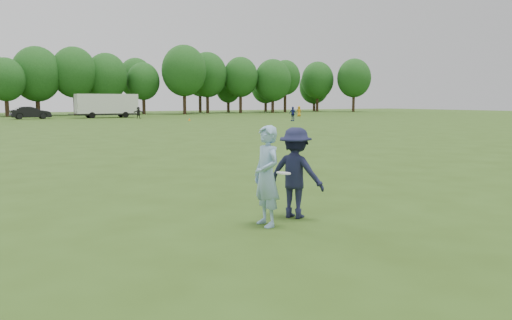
% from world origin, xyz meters
% --- Properties ---
extents(ground, '(200.00, 200.00, 0.00)m').
position_xyz_m(ground, '(0.00, 0.00, 0.00)').
color(ground, '#2F4914').
rests_on(ground, ground).
extents(thrower, '(0.46, 0.69, 1.89)m').
position_xyz_m(thrower, '(-1.45, -0.21, 0.94)').
color(thrower, '#89B0D5').
rests_on(thrower, ground).
extents(defender, '(1.19, 1.35, 1.81)m').
position_xyz_m(defender, '(-0.60, 0.08, 0.91)').
color(defender, '#191C38').
rests_on(defender, ground).
extents(player_far_b, '(0.75, 1.04, 1.64)m').
position_xyz_m(player_far_b, '(25.72, 39.41, 0.82)').
color(player_far_b, navy).
rests_on(player_far_b, ground).
extents(player_far_c, '(0.84, 0.65, 1.53)m').
position_xyz_m(player_far_c, '(35.45, 52.26, 0.77)').
color(player_far_c, orange).
rests_on(player_far_c, ground).
extents(player_far_d, '(1.43, 0.49, 1.53)m').
position_xyz_m(player_far_d, '(12.68, 55.73, 0.77)').
color(player_far_d, '#262626').
rests_on(player_far_d, ground).
extents(car_f, '(4.88, 2.09, 1.56)m').
position_xyz_m(car_f, '(0.36, 60.86, 0.78)').
color(car_f, black).
rests_on(car_f, ground).
extents(field_cone, '(0.28, 0.28, 0.30)m').
position_xyz_m(field_cone, '(15.87, 46.28, 0.15)').
color(field_cone, orange).
rests_on(field_cone, ground).
extents(disc_in_play, '(0.31, 0.31, 0.05)m').
position_xyz_m(disc_in_play, '(-1.22, -0.43, 1.01)').
color(disc_in_play, white).
rests_on(disc_in_play, ground).
extents(cargo_trailer, '(9.00, 2.75, 3.20)m').
position_xyz_m(cargo_trailer, '(9.85, 60.88, 1.78)').
color(cargo_trailer, white).
rests_on(cargo_trailer, ground).
extents(treeline, '(130.35, 18.39, 11.74)m').
position_xyz_m(treeline, '(2.81, 76.90, 6.26)').
color(treeline, '#332114').
rests_on(treeline, ground).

